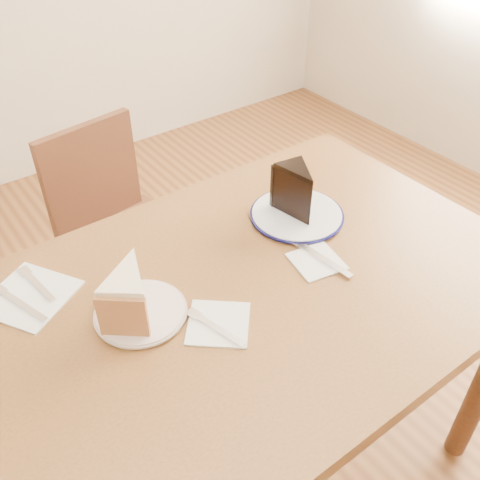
{
  "coord_description": "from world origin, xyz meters",
  "views": [
    {
      "loc": [
        -0.52,
        -0.66,
        1.54
      ],
      "look_at": [
        0.02,
        0.08,
        0.8
      ],
      "focal_mm": 40.0,
      "sensor_mm": 36.0,
      "label": 1
    }
  ],
  "objects_px": {
    "plate_navy": "(297,215)",
    "plate_cream": "(141,313)",
    "carrot_cake": "(131,291)",
    "table": "(253,313)",
    "chair_far": "(121,234)",
    "chocolate_cake": "(298,195)"
  },
  "relations": [
    {
      "from": "plate_navy",
      "to": "plate_cream",
      "type": "bearing_deg",
      "value": -172.12
    },
    {
      "from": "plate_cream",
      "to": "carrot_cake",
      "type": "relative_size",
      "value": 1.41
    },
    {
      "from": "plate_cream",
      "to": "table",
      "type": "bearing_deg",
      "value": -13.49
    },
    {
      "from": "chair_far",
      "to": "chocolate_cake",
      "type": "relative_size",
      "value": 6.97
    },
    {
      "from": "table",
      "to": "carrot_cake",
      "type": "bearing_deg",
      "value": 163.66
    },
    {
      "from": "table",
      "to": "plate_navy",
      "type": "height_order",
      "value": "plate_navy"
    },
    {
      "from": "plate_navy",
      "to": "table",
      "type": "bearing_deg",
      "value": -151.95
    },
    {
      "from": "carrot_cake",
      "to": "chocolate_cake",
      "type": "bearing_deg",
      "value": 45.17
    },
    {
      "from": "plate_cream",
      "to": "chocolate_cake",
      "type": "relative_size",
      "value": 1.57
    },
    {
      "from": "plate_cream",
      "to": "chocolate_cake",
      "type": "bearing_deg",
      "value": 7.58
    },
    {
      "from": "table",
      "to": "chair_far",
      "type": "bearing_deg",
      "value": 90.99
    },
    {
      "from": "table",
      "to": "chocolate_cake",
      "type": "distance_m",
      "value": 0.31
    },
    {
      "from": "plate_cream",
      "to": "carrot_cake",
      "type": "distance_m",
      "value": 0.05
    },
    {
      "from": "table",
      "to": "plate_navy",
      "type": "relative_size",
      "value": 5.39
    },
    {
      "from": "table",
      "to": "chair_far",
      "type": "xyz_separation_m",
      "value": [
        -0.01,
        0.7,
        -0.21
      ]
    },
    {
      "from": "chair_far",
      "to": "chocolate_cake",
      "type": "xyz_separation_m",
      "value": [
        0.24,
        -0.58,
        0.38
      ]
    },
    {
      "from": "plate_navy",
      "to": "chocolate_cake",
      "type": "height_order",
      "value": "chocolate_cake"
    },
    {
      "from": "carrot_cake",
      "to": "chocolate_cake",
      "type": "distance_m",
      "value": 0.48
    },
    {
      "from": "chair_far",
      "to": "plate_cream",
      "type": "xyz_separation_m",
      "value": [
        -0.23,
        -0.64,
        0.31
      ]
    },
    {
      "from": "plate_navy",
      "to": "chocolate_cake",
      "type": "bearing_deg",
      "value": -138.66
    },
    {
      "from": "plate_navy",
      "to": "chocolate_cake",
      "type": "distance_m",
      "value": 0.06
    },
    {
      "from": "plate_cream",
      "to": "chocolate_cake",
      "type": "height_order",
      "value": "chocolate_cake"
    }
  ]
}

